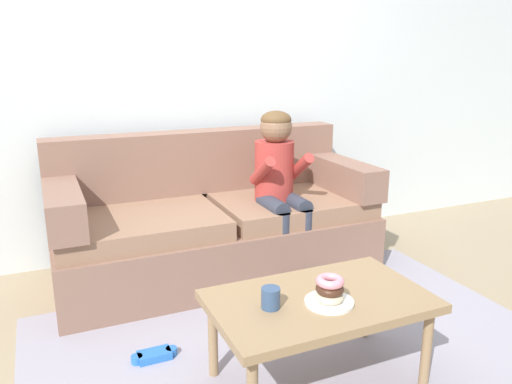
% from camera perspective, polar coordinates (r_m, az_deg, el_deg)
% --- Properties ---
extents(ground, '(10.00, 10.00, 0.00)m').
position_cam_1_polar(ground, '(2.86, 2.40, -15.07)').
color(ground, '#9E896B').
extents(wall_back, '(8.00, 0.10, 2.80)m').
position_cam_1_polar(wall_back, '(3.77, -7.05, 14.52)').
color(wall_back, silver).
rests_on(wall_back, ground).
extents(area_rug, '(2.63, 1.79, 0.01)m').
position_cam_1_polar(area_rug, '(2.67, 4.87, -17.41)').
color(area_rug, '#9993A3').
rests_on(area_rug, ground).
extents(couch, '(2.09, 0.90, 0.94)m').
position_cam_1_polar(couch, '(3.41, -4.78, -3.64)').
color(couch, '#846051').
rests_on(couch, ground).
extents(coffee_table, '(0.96, 0.57, 0.43)m').
position_cam_1_polar(coffee_table, '(2.27, 7.23, -12.82)').
color(coffee_table, '#937551').
rests_on(coffee_table, ground).
extents(person_child, '(0.34, 0.58, 1.10)m').
position_cam_1_polar(person_child, '(3.28, 2.68, 1.63)').
color(person_child, '#AD3833').
rests_on(person_child, ground).
extents(plate, '(0.21, 0.21, 0.01)m').
position_cam_1_polar(plate, '(2.19, 8.34, -12.31)').
color(plate, white).
rests_on(plate, coffee_table).
extents(donut, '(0.17, 0.17, 0.04)m').
position_cam_1_polar(donut, '(2.18, 8.37, -11.72)').
color(donut, beige).
rests_on(donut, plate).
extents(donut_second, '(0.15, 0.15, 0.04)m').
position_cam_1_polar(donut_second, '(2.17, 8.40, -10.88)').
color(donut_second, '#422619').
rests_on(donut_second, donut).
extents(donut_third, '(0.15, 0.15, 0.04)m').
position_cam_1_polar(donut_third, '(2.15, 8.44, -10.01)').
color(donut_third, pink).
rests_on(donut_third, donut_second).
extents(mug, '(0.08, 0.08, 0.09)m').
position_cam_1_polar(mug, '(2.12, 1.68, -11.99)').
color(mug, '#334C72').
rests_on(mug, coffee_table).
extents(toy_controller, '(0.23, 0.09, 0.05)m').
position_cam_1_polar(toy_controller, '(2.62, -11.50, -17.88)').
color(toy_controller, blue).
rests_on(toy_controller, ground).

